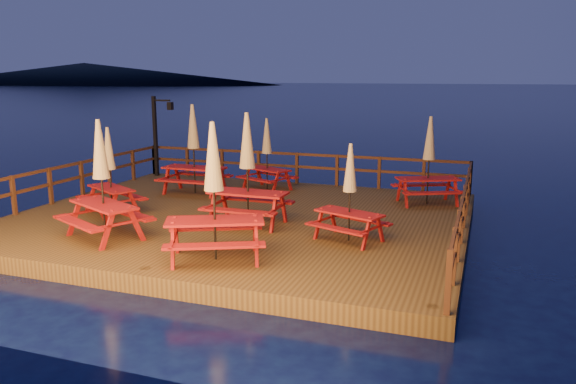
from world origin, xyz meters
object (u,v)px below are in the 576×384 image
(picnic_table_0, at_px, (214,190))
(picnic_table_2, at_px, (194,148))
(lamp_post, at_px, (159,129))
(picnic_table_1, at_px, (110,169))

(picnic_table_0, height_order, picnic_table_2, picnic_table_0)
(picnic_table_0, bearing_deg, lamp_post, 103.07)
(picnic_table_1, distance_m, picnic_table_2, 3.25)
(lamp_post, relative_size, picnic_table_2, 1.05)
(picnic_table_1, xyz_separation_m, picnic_table_2, (0.90, 3.12, 0.25))
(picnic_table_1, bearing_deg, picnic_table_2, 102.06)
(picnic_table_2, bearing_deg, lamp_post, 139.33)
(picnic_table_0, relative_size, picnic_table_1, 1.20)
(picnic_table_0, xyz_separation_m, picnic_table_1, (-4.58, 2.69, -0.25))
(picnic_table_1, relative_size, picnic_table_2, 0.83)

